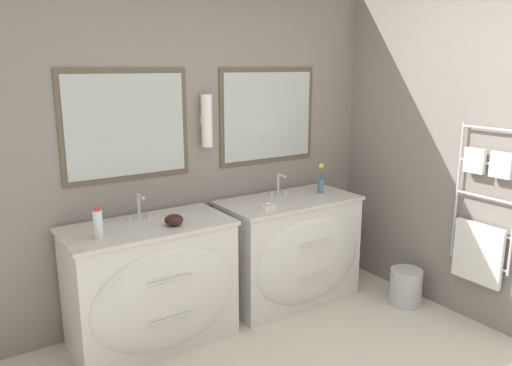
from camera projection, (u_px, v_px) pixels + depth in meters
wall_back at (195, 145)px, 3.84m from camera, size 4.83×0.17×2.60m
wall_right at (451, 148)px, 3.83m from camera, size 0.13×3.91×2.60m
vanity_left at (153, 284)px, 3.44m from camera, size 1.13×0.64×0.86m
vanity_right at (291, 250)px, 4.09m from camera, size 1.13×0.64×0.86m
faucet_left at (139, 207)px, 3.46m from camera, size 0.17×0.12×0.18m
faucet_right at (279, 185)px, 4.11m from camera, size 0.17×0.12×0.18m
toiletry_bottle at (98, 224)px, 3.08m from camera, size 0.06×0.06×0.20m
amenity_bowl at (174, 220)px, 3.35m from camera, size 0.13×0.13×0.08m
flower_vase at (321, 181)px, 4.18m from camera, size 0.05×0.05×0.26m
soap_dish at (268, 206)px, 3.75m from camera, size 0.10×0.07×0.04m
waste_bin at (406, 286)px, 4.06m from camera, size 0.26×0.26×0.30m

